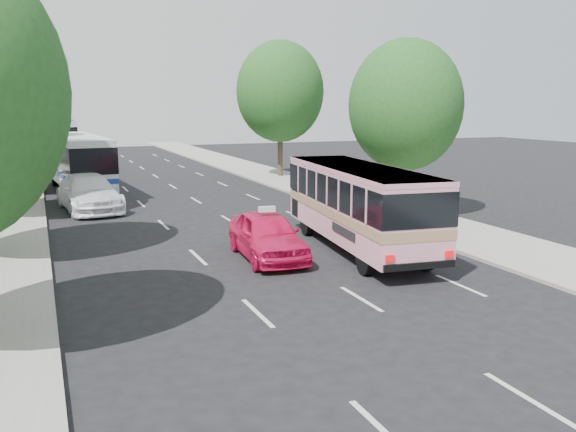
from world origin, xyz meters
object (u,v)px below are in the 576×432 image
pink_bus (358,198)px  tour_coach_rear (42,140)px  tour_coach_front (78,158)px  white_pickup (89,193)px  pink_taxi (267,235)px

pink_bus → tour_coach_rear: 32.99m
pink_bus → tour_coach_front: tour_coach_front is taller
pink_bus → white_pickup: size_ratio=1.59×
pink_bus → white_pickup: (-8.10, 12.00, -0.97)m
pink_taxi → tour_coach_rear: 32.14m
white_pickup → tour_coach_rear: 19.61m
pink_bus → tour_coach_rear: (-9.90, 31.47, 0.57)m
white_pickup → tour_coach_rear: size_ratio=0.44×
tour_coach_rear → pink_bus: bearing=-79.6°
pink_bus → tour_coach_front: bearing=120.0°
white_pickup → tour_coach_rear: bearing=88.7°
pink_bus → pink_taxi: pink_bus is taller
pink_taxi → pink_bus: bearing=3.2°
pink_bus → tour_coach_rear: bearing=114.1°
pink_taxi → tour_coach_front: 19.34m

